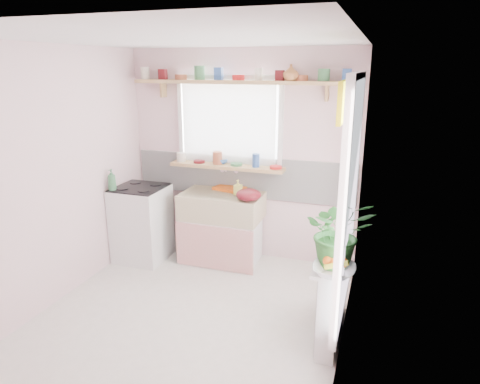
% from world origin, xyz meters
% --- Properties ---
extents(room, '(3.20, 3.20, 3.20)m').
position_xyz_m(room, '(0.66, 0.86, 1.37)').
color(room, white).
rests_on(room, ground).
extents(sink_unit, '(0.95, 0.65, 1.11)m').
position_xyz_m(sink_unit, '(-0.15, 1.29, 0.43)').
color(sink_unit, white).
rests_on(sink_unit, ground).
extents(cooker, '(0.58, 0.58, 0.93)m').
position_xyz_m(cooker, '(-1.10, 1.05, 0.46)').
color(cooker, white).
rests_on(cooker, ground).
extents(radiator_ledge, '(0.22, 0.95, 0.78)m').
position_xyz_m(radiator_ledge, '(1.30, 0.20, 0.40)').
color(radiator_ledge, white).
rests_on(radiator_ledge, ground).
extents(windowsill, '(1.40, 0.22, 0.04)m').
position_xyz_m(windowsill, '(-0.15, 1.48, 1.14)').
color(windowsill, tan).
rests_on(windowsill, room).
extents(pine_shelf, '(2.52, 0.24, 0.04)m').
position_xyz_m(pine_shelf, '(0.00, 1.47, 2.12)').
color(pine_shelf, tan).
rests_on(pine_shelf, room).
extents(shelf_crockery, '(2.47, 0.11, 0.12)m').
position_xyz_m(shelf_crockery, '(-0.00, 1.47, 2.20)').
color(shelf_crockery, silver).
rests_on(shelf_crockery, pine_shelf).
extents(sill_crockery, '(1.35, 0.11, 0.12)m').
position_xyz_m(sill_crockery, '(-0.20, 1.48, 1.21)').
color(sill_crockery, silver).
rests_on(sill_crockery, windowsill).
extents(dish_tray, '(0.40, 0.34, 0.03)m').
position_xyz_m(dish_tray, '(-0.12, 1.50, 0.87)').
color(dish_tray, orange).
rests_on(dish_tray, sink_unit).
extents(colander, '(0.36, 0.36, 0.13)m').
position_xyz_m(colander, '(0.22, 1.16, 0.91)').
color(colander, maroon).
rests_on(colander, sink_unit).
extents(jade_plant, '(0.61, 0.56, 0.57)m').
position_xyz_m(jade_plant, '(1.33, -0.03, 1.06)').
color(jade_plant, '#276126').
rests_on(jade_plant, radiator_ledge).
extents(fruit_bowl, '(0.32, 0.32, 0.08)m').
position_xyz_m(fruit_bowl, '(1.33, -0.20, 0.81)').
color(fruit_bowl, silver).
rests_on(fruit_bowl, radiator_ledge).
extents(herb_pot, '(0.12, 0.09, 0.21)m').
position_xyz_m(herb_pot, '(1.21, 0.32, 0.88)').
color(herb_pot, '#2B6428').
rests_on(herb_pot, radiator_ledge).
extents(soap_bottle_sink, '(0.09, 0.09, 0.18)m').
position_xyz_m(soap_bottle_sink, '(0.04, 1.32, 0.94)').
color(soap_bottle_sink, '#FAFA6F').
rests_on(soap_bottle_sink, sink_unit).
extents(sill_cup, '(0.14, 0.14, 0.08)m').
position_xyz_m(sill_cup, '(-0.76, 1.54, 1.20)').
color(sill_cup, beige).
rests_on(sill_cup, windowsill).
extents(sill_bowl, '(0.22, 0.22, 0.06)m').
position_xyz_m(sill_bowl, '(-0.25, 1.54, 1.19)').
color(sill_bowl, '#386BB8').
rests_on(sill_bowl, windowsill).
extents(shelf_vase, '(0.17, 0.17, 0.17)m').
position_xyz_m(shelf_vase, '(0.61, 1.41, 2.23)').
color(shelf_vase, '#9B5E2F').
rests_on(shelf_vase, pine_shelf).
extents(cooker_bottle, '(0.10, 0.10, 0.25)m').
position_xyz_m(cooker_bottle, '(-1.32, 0.83, 1.04)').
color(cooker_bottle, '#418353').
rests_on(cooker_bottle, cooker).
extents(fruit, '(0.20, 0.14, 0.10)m').
position_xyz_m(fruit, '(1.34, -0.19, 0.88)').
color(fruit, orange).
rests_on(fruit, fruit_bowl).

